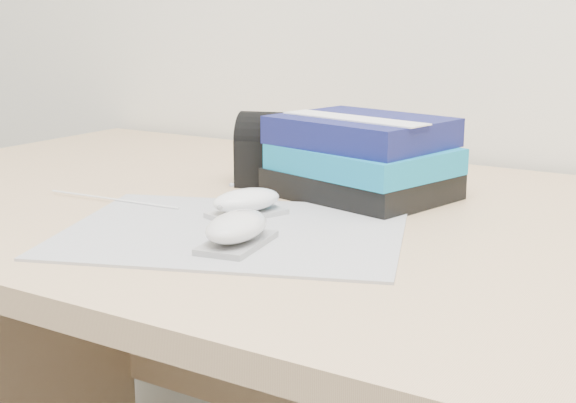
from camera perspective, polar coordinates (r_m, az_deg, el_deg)
The scene contains 7 objects.
desk at distance 1.11m, azimuth 7.14°, elevation -12.24°, with size 1.60×0.80×0.73m.
mousepad at distance 0.91m, azimuth -3.84°, elevation -2.10°, with size 0.38×0.30×0.00m, color gray.
mouse_rear at distance 0.97m, azimuth -2.97°, elevation -0.07°, with size 0.08×0.10×0.04m.
mouse_front at distance 0.84m, azimuth -3.67°, elevation -1.99°, with size 0.07×0.11×0.04m.
usb_cable at distance 1.07m, azimuth -12.35°, elevation 0.16°, with size 0.00×0.00×0.21m, color white.
book_stack at distance 1.08m, azimuth 5.28°, elevation 3.11°, with size 0.26×0.22×0.11m.
pouch at distance 1.15m, azimuth -0.52°, elevation 3.69°, with size 0.14×0.11×0.10m.
Camera 1 is at (0.41, 0.73, 0.98)m, focal length 50.00 mm.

